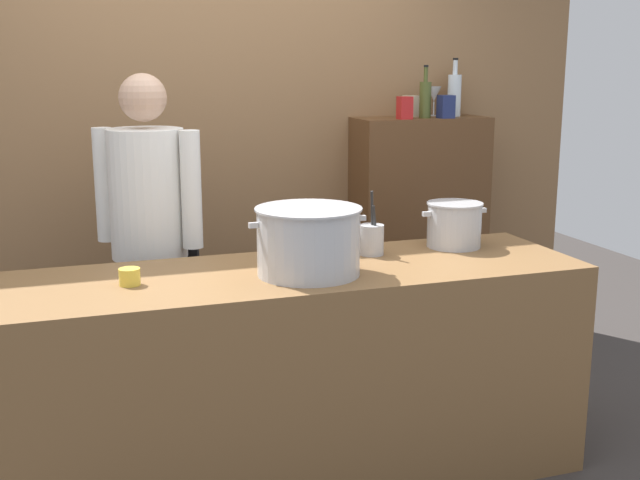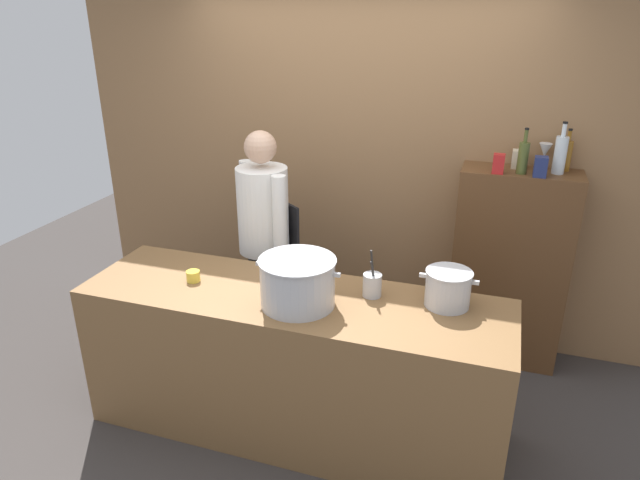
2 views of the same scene
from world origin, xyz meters
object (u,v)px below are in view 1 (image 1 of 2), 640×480
Objects in this scene: stockpot_large at (309,241)px; utensil_crock at (372,239)px; wine_bottle_olive at (425,99)px; spice_tin_red at (405,108)px; butter_jar at (130,277)px; spice_tin_cream at (411,106)px; wine_bottle_amber at (454,98)px; wine_glass_short at (434,95)px; wine_bottle_clear at (454,94)px; spice_tin_navy at (446,107)px; chef at (150,230)px; stockpot_small at (454,225)px.

stockpot_large is 1.68× the size of utensil_crock.
spice_tin_red is (-0.14, -0.04, -0.05)m from wine_bottle_olive.
butter_jar is 0.67× the size of spice_tin_cream.
wine_glass_short is (-0.13, -0.00, 0.02)m from wine_bottle_amber.
stockpot_large is 0.69m from butter_jar.
wine_bottle_olive is (0.72, 0.98, 0.54)m from utensil_crock.
wine_bottle_clear is 2.68× the size of spice_tin_red.
butter_jar is 0.63× the size of spice_tin_navy.
utensil_crock is at bearing -173.45° from chef.
wine_glass_short reaches higher than stockpot_small.
utensil_crock is 1.65× the size of wine_glass_short.
stockpot_small is 1.45m from butter_jar.
spice_tin_navy is (0.25, -0.00, 0.00)m from spice_tin_red.
wine_bottle_amber is at bearing 62.80° from wine_bottle_clear.
spice_tin_cream is (0.12, 0.17, -0.00)m from spice_tin_red.
wine_bottle_amber is at bearing 62.80° from stockpot_small.
wine_bottle_clear is 0.12m from wine_glass_short.
wine_bottle_clear is at bearing 18.36° from wine_bottle_olive.
utensil_crock is 0.96× the size of wine_bottle_olive.
stockpot_large is 1.43× the size of wine_bottle_clear.
chef is at bearing -163.82° from wine_bottle_olive.
wine_bottle_clear is 1.21× the size of wine_bottle_amber.
spice_tin_red reaches higher than stockpot_large.
wine_glass_short is (0.85, 1.14, 0.55)m from utensil_crock.
wine_bottle_clear is at bearing -43.43° from wine_glass_short.
stockpot_small is (1.28, -0.50, 0.04)m from chef.
butter_jar is 0.29× the size of wine_bottle_amber.
stockpot_large is 3.72× the size of spice_tin_navy.
utensil_crock is 1.33m from wine_bottle_olive.
spice_tin_navy reaches higher than stockpot_large.
spice_tin_cream is (-0.13, 0.17, -0.00)m from spice_tin_navy.
wine_bottle_olive reaches higher than wine_glass_short.
wine_glass_short is at bearing -122.90° from chef.
spice_tin_navy is at bearing -134.15° from wine_bottle_clear.
utensil_crock is at bearing -176.70° from stockpot_small.
wine_bottle_clear reaches higher than stockpot_large.
butter_jar is 2.46m from wine_bottle_amber.
wine_glass_short is 1.34× the size of spice_tin_navy.
spice_tin_navy reaches higher than spice_tin_red.
wine_bottle_clear is (1.96, 1.21, 0.59)m from butter_jar.
spice_tin_navy reaches higher than butter_jar.
stockpot_small is 1.35m from wine_bottle_amber.
stockpot_large is 3.96× the size of spice_tin_cream.
wine_bottle_amber is at bearing 32.79° from butter_jar.
wine_bottle_olive is (1.07, 1.20, 0.47)m from stockpot_large.
chef is 1.59m from spice_tin_red.
stockpot_large is at bearing -128.25° from spice_tin_cream.
wine_bottle_clear reaches higher than butter_jar.
wine_bottle_olive is 0.88× the size of wine_bottle_clear.
utensil_crock is 2.35× the size of spice_tin_cream.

